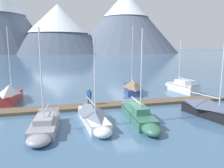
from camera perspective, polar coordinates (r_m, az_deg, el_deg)
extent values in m
plane|color=#426689|center=(19.63, 4.09, -8.69)|extent=(700.00, 700.00, 0.00)
cone|color=#4C566B|center=(193.15, -13.59, 13.53)|extent=(79.92, 79.92, 39.22)
cone|color=white|center=(193.87, -13.69, 15.90)|extent=(49.70, 49.70, 23.23)
cone|color=slate|center=(205.11, 3.51, 15.39)|extent=(92.57, 92.57, 52.34)
cone|color=white|center=(207.17, 3.56, 19.62)|extent=(40.29, 40.29, 21.70)
cube|color=brown|center=(23.27, 1.14, -5.31)|extent=(25.02, 2.44, 0.30)
cylinder|color=#38383D|center=(22.55, 1.69, -5.89)|extent=(23.98, 0.80, 0.24)
cylinder|color=#38383D|center=(24.02, 0.63, -4.91)|extent=(23.98, 0.80, 0.24)
cube|color=black|center=(29.12, 25.39, -3.19)|extent=(0.21, 1.95, 0.27)
cube|color=#B2332D|center=(27.08, -24.37, -3.19)|extent=(1.77, 4.57, 1.07)
ellipsoid|color=#B2332D|center=(29.52, -23.10, -2.09)|extent=(1.37, 2.03, 1.02)
cube|color=#501614|center=(26.98, -24.45, -2.16)|extent=(1.80, 4.48, 0.06)
cylinder|color=silver|center=(26.85, -24.81, 5.57)|extent=(0.10, 0.10, 7.16)
cylinder|color=silver|center=(26.07, -25.04, -0.33)|extent=(0.24, 2.23, 0.08)
pyramid|color=silver|center=(26.57, -24.71, -1.21)|extent=(1.95, 3.69, 0.97)
cube|color=#93939E|center=(17.53, -16.79, -10.17)|extent=(2.24, 4.78, 0.72)
ellipsoid|color=#93939E|center=(15.13, -18.28, -13.52)|extent=(1.70, 1.84, 0.68)
cube|color=#424247|center=(17.42, -16.84, -9.19)|extent=(2.27, 4.69, 0.06)
cylinder|color=silver|center=(16.28, -17.63, 1.83)|extent=(0.10, 0.10, 6.76)
cylinder|color=silver|center=(18.10, -16.51, -5.98)|extent=(0.32, 2.65, 0.08)
cube|color=#A0A0AB|center=(17.24, -16.94, -8.55)|extent=(1.46, 2.19, 0.40)
cube|color=silver|center=(19.47, -15.89, -6.45)|extent=(1.64, 0.25, 0.36)
cube|color=white|center=(18.27, -4.90, -8.86)|extent=(1.93, 5.69, 0.77)
ellipsoid|color=white|center=(15.52, -2.35, -12.29)|extent=(1.37, 1.36, 0.73)
cube|color=slate|center=(18.16, -4.91, -7.83)|extent=(1.96, 5.58, 0.06)
cylinder|color=silver|center=(16.66, -4.42, 1.47)|extent=(0.10, 0.10, 6.09)
cylinder|color=silver|center=(18.63, -5.49, -4.35)|extent=(0.33, 3.23, 0.08)
pyramid|color=slate|center=(18.43, -5.22, -6.25)|extent=(2.09, 4.59, 0.73)
cube|color=#336B56|center=(19.03, 6.64, -8.05)|extent=(1.84, 5.72, 0.81)
ellipsoid|color=#336B56|center=(16.20, 10.02, -11.39)|extent=(1.43, 2.09, 0.77)
cube|color=#163027|center=(18.92, 6.66, -7.00)|extent=(1.87, 5.61, 0.06)
cylinder|color=silver|center=(17.59, 7.54, 2.98)|extent=(0.10, 0.10, 6.69)
cylinder|color=silver|center=(19.31, 6.13, -4.15)|extent=(0.21, 2.69, 0.08)
cube|color=#3A7560|center=(18.71, 6.81, -6.23)|extent=(1.22, 2.59, 0.53)
cube|color=silver|center=(21.41, 4.49, -4.36)|extent=(1.41, 0.17, 0.36)
cube|color=navy|center=(30.29, 5.21, -1.28)|extent=(3.00, 6.40, 0.83)
ellipsoid|color=navy|center=(33.59, 4.57, -0.17)|extent=(1.79, 1.91, 0.79)
cube|color=#121D39|center=(30.22, 5.22, -0.58)|extent=(3.01, 6.29, 0.06)
cylinder|color=silver|center=(30.42, 5.20, 7.08)|extent=(0.10, 0.10, 7.92)
cylinder|color=silver|center=(29.06, 5.47, 0.57)|extent=(0.80, 3.36, 0.08)
pyramid|color=#7A664C|center=(29.69, 5.33, 0.13)|extent=(2.98, 5.24, 0.83)
cube|color=black|center=(21.59, 24.03, -6.64)|extent=(3.08, 5.55, 0.85)
cube|color=black|center=(21.49, 24.10, -5.66)|extent=(3.09, 5.45, 0.06)
cylinder|color=silver|center=(20.38, 26.60, 5.54)|extent=(0.10, 0.10, 8.45)
cylinder|color=silver|center=(21.84, 22.34, -2.61)|extent=(0.91, 3.33, 0.08)
pyramid|color=#4C5670|center=(21.63, 23.36, -4.40)|extent=(3.07, 4.59, 0.73)
cube|color=silver|center=(31.56, 17.70, -1.06)|extent=(2.34, 4.89, 1.05)
ellipsoid|color=silver|center=(33.61, 14.78, -0.28)|extent=(1.66, 2.08, 0.99)
cube|color=slate|center=(31.48, 17.75, -0.20)|extent=(2.37, 4.80, 0.06)
cylinder|color=silver|center=(31.82, 16.97, 5.41)|extent=(0.10, 0.10, 5.93)
cylinder|color=silver|center=(30.89, 18.55, 1.17)|extent=(0.56, 3.02, 0.08)
cube|color=white|center=(31.51, 17.64, 0.43)|extent=(1.46, 2.26, 0.58)
cube|color=silver|center=(29.78, 20.57, -0.48)|extent=(1.46, 0.33, 0.36)
cylinder|color=#384256|center=(22.75, -6.10, -4.21)|extent=(0.14, 0.14, 0.86)
cylinder|color=#384256|center=(22.60, -5.58, -4.30)|extent=(0.14, 0.14, 0.86)
cube|color=#234793|center=(22.51, -5.87, -2.45)|extent=(0.42, 0.42, 0.60)
sphere|color=#A37556|center=(22.42, -5.89, -1.41)|extent=(0.22, 0.22, 0.22)
cylinder|color=#234793|center=(22.67, -6.37, -2.55)|extent=(0.09, 0.09, 0.62)
cylinder|color=#234793|center=(22.37, -5.36, -2.70)|extent=(0.09, 0.09, 0.62)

